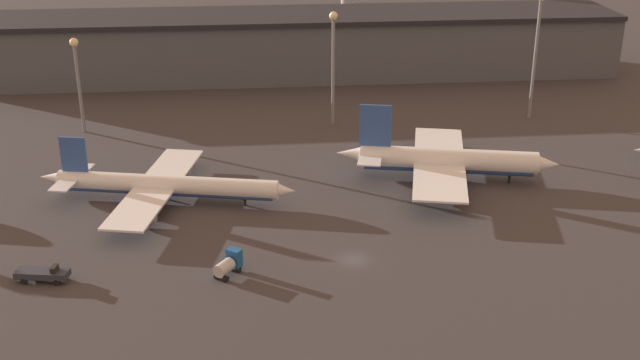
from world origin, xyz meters
name	(u,v)px	position (x,y,z in m)	size (l,w,h in m)	color
ground	(353,260)	(0.00, 0.00, 0.00)	(600.00, 600.00, 0.00)	#383538
terminal_building	(301,44)	(0.00, 104.26, 8.31)	(166.10, 25.04, 16.52)	#4C515B
airplane_1	(164,185)	(-29.76, 24.27, 2.94)	(44.92, 35.96, 11.05)	white
airplane_2	(445,161)	(20.87, 29.16, 3.73)	(40.33, 37.48, 13.87)	white
service_vehicle_0	(228,264)	(-18.49, -2.77, 1.72)	(4.33, 5.02, 3.42)	#195199
service_vehicle_2	(43,274)	(-44.62, -2.09, 1.17)	(7.79, 3.65, 2.49)	#282D38
lamp_post_0	(77,72)	(-50.00, 62.63, 13.36)	(1.80, 1.80, 20.45)	slate
lamp_post_1	(333,54)	(3.85, 62.63, 15.84)	(1.80, 1.80, 24.88)	slate
lamp_post_2	(537,41)	(48.51, 62.63, 17.56)	(1.80, 1.80, 28.03)	slate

